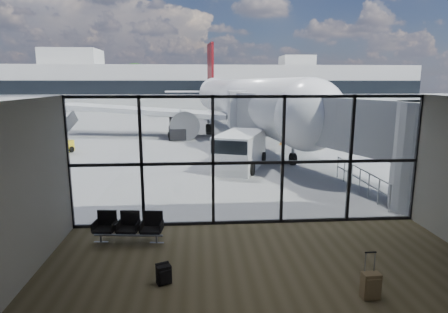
{
  "coord_description": "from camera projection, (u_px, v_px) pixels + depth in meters",
  "views": [
    {
      "loc": [
        -1.72,
        -12.42,
        4.91
      ],
      "look_at": [
        -0.61,
        3.0,
        1.83
      ],
      "focal_mm": 30.0,
      "sensor_mm": 36.0,
      "label": 1
    }
  ],
  "objects": [
    {
      "name": "tree_1",
      "position": [
        22.0,
        81.0,
        79.88
      ],
      "size": [
        5.61,
        5.61,
        8.07
      ],
      "color": "#382619",
      "rests_on": "ground"
    },
    {
      "name": "service_van",
      "position": [
        240.0,
        150.0,
        21.47
      ],
      "size": [
        3.64,
        5.18,
        2.07
      ],
      "rotation": [
        0.0,
        0.0,
        -0.37
      ],
      "color": "silver",
      "rests_on": "ground"
    },
    {
      "name": "tree_2",
      "position": [
        50.0,
        78.0,
        80.18
      ],
      "size": [
        6.27,
        6.27,
        9.03
      ],
      "color": "#382619",
      "rests_on": "ground"
    },
    {
      "name": "airliner",
      "position": [
        237.0,
        101.0,
        36.76
      ],
      "size": [
        34.31,
        39.9,
        10.29
      ],
      "rotation": [
        0.0,
        0.0,
        0.11
      ],
      "color": "silver",
      "rests_on": "ground"
    },
    {
      "name": "tree_5",
      "position": [
        135.0,
        78.0,
        81.46
      ],
      "size": [
        6.27,
        6.27,
        9.03
      ],
      "color": "#382619",
      "rests_on": "ground"
    },
    {
      "name": "mobile_stairs",
      "position": [
        52.0,
        146.0,
        25.88
      ],
      "size": [
        2.6,
        3.63,
        2.33
      ],
      "rotation": [
        0.0,
        0.0,
        -0.36
      ],
      "color": "yellow",
      "rests_on": "ground"
    },
    {
      "name": "suitcase",
      "position": [
        371.0,
        286.0,
        8.56
      ],
      "size": [
        0.41,
        0.32,
        1.1
      ],
      "rotation": [
        0.0,
        0.0,
        0.04
      ],
      "color": "olive",
      "rests_on": "ground"
    },
    {
      "name": "seating_row",
      "position": [
        129.0,
        225.0,
        11.66
      ],
      "size": [
        2.14,
        0.81,
        0.95
      ],
      "rotation": [
        0.0,
        0.0,
        -0.11
      ],
      "color": "gray",
      "rests_on": "ground"
    },
    {
      "name": "lounge_shell",
      "position": [
        278.0,
        189.0,
        8.02
      ],
      "size": [
        12.02,
        8.01,
        4.51
      ],
      "color": "brown",
      "rests_on": "ground"
    },
    {
      "name": "glass_curtain_wall",
      "position": [
        248.0,
        161.0,
        12.79
      ],
      "size": [
        12.1,
        0.12,
        4.5
      ],
      "color": "white",
      "rests_on": "ground"
    },
    {
      "name": "jet_bridge",
      "position": [
        321.0,
        123.0,
        19.96
      ],
      "size": [
        8.0,
        16.5,
        4.33
      ],
      "color": "#96989B",
      "rests_on": "ground"
    },
    {
      "name": "far_terminal",
      "position": [
        202.0,
        86.0,
        72.99
      ],
      "size": [
        80.0,
        12.2,
        11.0
      ],
      "color": "#A7A8A4",
      "rests_on": "ground"
    },
    {
      "name": "belt_loader",
      "position": [
        177.0,
        132.0,
        33.02
      ],
      "size": [
        1.82,
        3.98,
        1.78
      ],
      "rotation": [
        0.0,
        0.0,
        0.11
      ],
      "color": "black",
      "rests_on": "ground"
    },
    {
      "name": "traffic_cone_a",
      "position": [
        218.0,
        157.0,
        23.31
      ],
      "size": [
        0.46,
        0.46,
        0.65
      ],
      "color": "orange",
      "rests_on": "ground"
    },
    {
      "name": "apron_railing",
      "position": [
        360.0,
        176.0,
        16.91
      ],
      "size": [
        0.06,
        5.46,
        1.11
      ],
      "color": "gray",
      "rests_on": "ground"
    },
    {
      "name": "tree_4",
      "position": [
        108.0,
        81.0,
        81.15
      ],
      "size": [
        5.61,
        5.61,
        8.07
      ],
      "color": "#382619",
      "rests_on": "ground"
    },
    {
      "name": "tree_3",
      "position": [
        79.0,
        84.0,
        80.85
      ],
      "size": [
        4.95,
        4.95,
        7.12
      ],
      "color": "#382619",
      "rests_on": "ground"
    },
    {
      "name": "backpack",
      "position": [
        164.0,
        274.0,
        9.22
      ],
      "size": [
        0.41,
        0.41,
        0.52
      ],
      "rotation": [
        0.0,
        0.0,
        0.4
      ],
      "color": "black",
      "rests_on": "ground"
    },
    {
      "name": "traffic_cone_c",
      "position": [
        282.0,
        142.0,
        29.83
      ],
      "size": [
        0.38,
        0.38,
        0.55
      ],
      "color": "orange",
      "rests_on": "ground"
    },
    {
      "name": "ground",
      "position": [
        209.0,
        118.0,
        52.36
      ],
      "size": [
        220.0,
        220.0,
        0.0
      ],
      "primitive_type": "plane",
      "color": "slate",
      "rests_on": "ground"
    }
  ]
}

